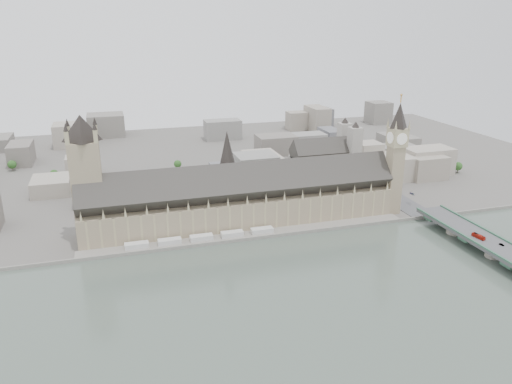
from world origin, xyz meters
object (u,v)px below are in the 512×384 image
object	(u,v)px
elizabeth_tower	(396,151)
westminster_abbey	(325,164)
car_silver	(502,245)
car_approach	(412,194)
victoria_tower	(86,172)
westminster_bridge	(487,247)
palace_of_westminster	(241,199)
red_bus_north	(478,236)

from	to	relation	value
elizabeth_tower	westminster_abbey	bearing A→B (deg)	107.29
elizabeth_tower	westminster_abbey	world-z (taller)	elizabeth_tower
car_silver	car_approach	distance (m)	117.61
westminster_abbey	car_silver	size ratio (longest dim) A/B	17.57
elizabeth_tower	car_approach	size ratio (longest dim) A/B	18.99
victoria_tower	westminster_bridge	size ratio (longest dim) A/B	0.31
victoria_tower	elizabeth_tower	bearing A→B (deg)	-3.96
victoria_tower	palace_of_westminster	bearing A→B (deg)	-2.96
victoria_tower	westminster_abbey	bearing A→B (deg)	16.50
victoria_tower	red_bus_north	distance (m)	303.20
westminster_abbey	red_bus_north	bearing A→B (deg)	-75.13
elizabeth_tower	red_bus_north	world-z (taller)	elizabeth_tower
victoria_tower	car_approach	bearing A→B (deg)	-1.20
victoria_tower	westminster_bridge	xyz separation A→B (m)	(284.00, -113.50, -50.08)
westminster_abbey	car_approach	bearing A→B (deg)	-53.03
car_approach	westminster_abbey	bearing A→B (deg)	115.99
car_silver	elizabeth_tower	bearing A→B (deg)	93.69
westminster_abbey	palace_of_westminster	bearing A→B (deg)	-145.83
palace_of_westminster	victoria_tower	xyz separation A→B (m)	(-122.00, 6.30, 32.50)
palace_of_westminster	westminster_bridge	size ratio (longest dim) A/B	0.82
elizabeth_tower	red_bus_north	size ratio (longest dim) A/B	9.58
car_silver	victoria_tower	bearing A→B (deg)	145.86
palace_of_westminster	victoria_tower	size ratio (longest dim) A/B	2.65
elizabeth_tower	car_approach	world-z (taller)	elizabeth_tower
westminster_bridge	car_approach	distance (m)	107.73
red_bus_north	car_approach	distance (m)	102.42
westminster_bridge	westminster_abbey	size ratio (longest dim) A/B	4.78
westminster_bridge	car_silver	xyz separation A→B (m)	(3.41, -10.16, 5.76)
westminster_abbey	car_silver	bearing A→B (deg)	-74.21
elizabeth_tower	car_approach	bearing A→B (deg)	22.06
palace_of_westminster	car_silver	distance (m)	203.16
victoria_tower	car_approach	xyz separation A→B (m)	(289.44, -6.07, -44.13)
red_bus_north	palace_of_westminster	bearing A→B (deg)	138.70
palace_of_westminster	car_approach	size ratio (longest dim) A/B	46.80
palace_of_westminster	westminster_abbey	distance (m)	134.09
elizabeth_tower	car_approach	distance (m)	56.74
palace_of_westminster	red_bus_north	distance (m)	188.20
elizabeth_tower	car_silver	xyz separation A→B (m)	(27.41, -105.66, -47.20)
westminster_bridge	victoria_tower	bearing A→B (deg)	158.22
car_silver	palace_of_westminster	bearing A→B (deg)	133.79
elizabeth_tower	victoria_tower	bearing A→B (deg)	176.04
palace_of_westminster	victoria_tower	distance (m)	126.41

